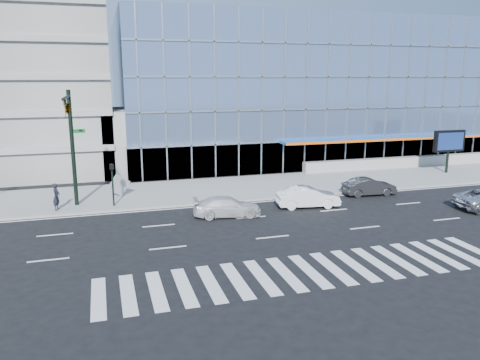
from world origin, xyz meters
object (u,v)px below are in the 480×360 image
object	(u,v)px
traffic_signal	(69,121)
ped_signal_post	(112,178)
tilted_panel	(119,185)
white_sedan	(308,197)
white_suv	(227,207)
pedestrian	(56,197)
dark_sedan	(369,187)
marquee_sign	(449,142)

from	to	relation	value
traffic_signal	ped_signal_post	distance (m)	4.75
ped_signal_post	tilted_panel	bearing A→B (deg)	78.89
ped_signal_post	white_sedan	bearing A→B (deg)	-15.76
white_suv	pedestrian	xyz separation A→B (m)	(-10.81, 4.27, 0.42)
white_suv	tilted_panel	distance (m)	9.42
traffic_signal	pedestrian	bearing A→B (deg)	160.10
dark_sedan	tilted_panel	bearing A→B (deg)	80.22
pedestrian	white_suv	bearing A→B (deg)	-96.88
pedestrian	tilted_panel	size ratio (longest dim) A/B	1.42
ped_signal_post	white_sedan	world-z (taller)	ped_signal_post
white_suv	pedestrian	size ratio (longest dim) A/B	2.42
marquee_sign	tilted_panel	bearing A→B (deg)	-178.98
traffic_signal	dark_sedan	world-z (taller)	traffic_signal
marquee_sign	tilted_panel	world-z (taller)	marquee_sign
white_sedan	dark_sedan	xyz separation A→B (m)	(6.00, 1.75, -0.05)
white_sedan	white_suv	bearing A→B (deg)	102.67
white_suv	white_sedan	xyz separation A→B (m)	(6.00, 0.51, 0.08)
traffic_signal	ped_signal_post	size ratio (longest dim) A/B	2.67
marquee_sign	white_suv	bearing A→B (deg)	-162.79
pedestrian	white_sedan	bearing A→B (deg)	-87.95
ped_signal_post	pedestrian	world-z (taller)	ped_signal_post
white_sedan	pedestrian	bearing A→B (deg)	85.24
marquee_sign	white_suv	distance (m)	24.63
marquee_sign	tilted_panel	distance (m)	30.08
marquee_sign	tilted_panel	xyz separation A→B (m)	(-30.01, -0.53, -2.01)
white_suv	dark_sedan	xyz separation A→B (m)	(12.00, 2.26, 0.03)
dark_sedan	tilted_panel	xyz separation A→B (m)	(-18.60, 4.46, 0.38)
dark_sedan	tilted_panel	size ratio (longest dim) A/B	3.16
traffic_signal	tilted_panel	size ratio (longest dim) A/B	6.15
pedestrian	marquee_sign	bearing A→B (deg)	-70.35
white_suv	pedestrian	world-z (taller)	pedestrian
traffic_signal	dark_sedan	xyz separation A→B (m)	(21.59, -1.57, -5.49)
traffic_signal	tilted_panel	world-z (taller)	traffic_signal
dark_sedan	tilted_panel	distance (m)	19.13
dark_sedan	pedestrian	world-z (taller)	pedestrian
marquee_sign	white_sedan	bearing A→B (deg)	-158.83
ped_signal_post	pedestrian	distance (m)	3.87
traffic_signal	white_sedan	xyz separation A→B (m)	(15.59, -3.32, -5.43)
white_suv	tilted_panel	world-z (taller)	tilted_panel
white_sedan	tilted_panel	bearing A→B (deg)	71.60
white_sedan	tilted_panel	distance (m)	14.05
ped_signal_post	dark_sedan	size ratio (longest dim) A/B	0.73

